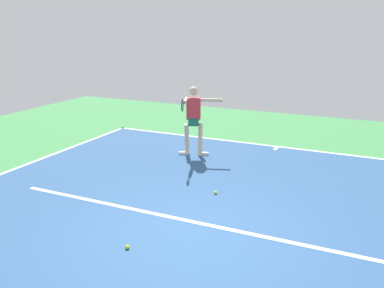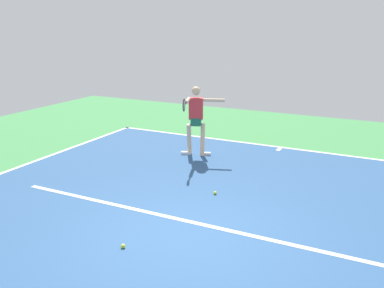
# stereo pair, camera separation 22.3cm
# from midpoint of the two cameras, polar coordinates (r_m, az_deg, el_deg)

# --- Properties ---
(ground_plane) EXTENTS (20.16, 20.16, 0.00)m
(ground_plane) POSITION_cam_midpoint_polar(r_m,az_deg,el_deg) (6.79, 0.12, -12.41)
(ground_plane) COLOR #428E4C
(court_surface) EXTENTS (10.16, 11.28, 0.00)m
(court_surface) POSITION_cam_midpoint_polar(r_m,az_deg,el_deg) (6.79, 0.12, -12.39)
(court_surface) COLOR #2D5484
(court_surface) RESTS_ON ground_plane
(court_line_baseline_near) EXTENTS (10.16, 0.10, 0.01)m
(court_line_baseline_near) POSITION_cam_midpoint_polar(r_m,az_deg,el_deg) (11.71, 12.42, -0.43)
(court_line_baseline_near) COLOR white
(court_line_baseline_near) RESTS_ON ground_plane
(court_line_service) EXTENTS (7.62, 0.10, 0.01)m
(court_line_service) POSITION_cam_midpoint_polar(r_m,az_deg,el_deg) (7.19, 1.94, -10.68)
(court_line_service) COLOR white
(court_line_service) RESTS_ON ground_plane
(court_line_centre_mark) EXTENTS (0.10, 0.30, 0.01)m
(court_line_centre_mark) POSITION_cam_midpoint_polar(r_m,az_deg,el_deg) (11.53, 12.17, -0.68)
(court_line_centre_mark) COLOR white
(court_line_centre_mark) RESTS_ON ground_plane
(tennis_player) EXTENTS (1.05, 1.31, 1.75)m
(tennis_player) POSITION_cam_midpoint_polar(r_m,az_deg,el_deg) (10.51, 1.15, 3.74)
(tennis_player) COLOR beige
(tennis_player) RESTS_ON ground_plane
(tennis_ball_by_baseline) EXTENTS (0.07, 0.07, 0.07)m
(tennis_ball_by_baseline) POSITION_cam_midpoint_polar(r_m,az_deg,el_deg) (6.54, -8.27, -13.43)
(tennis_ball_by_baseline) COLOR #CCE033
(tennis_ball_by_baseline) RESTS_ON ground_plane
(tennis_ball_far_corner) EXTENTS (0.07, 0.07, 0.07)m
(tennis_ball_far_corner) POSITION_cam_midpoint_polar(r_m,az_deg,el_deg) (8.35, 3.88, -6.57)
(tennis_ball_far_corner) COLOR #C6E53D
(tennis_ball_far_corner) RESTS_ON ground_plane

